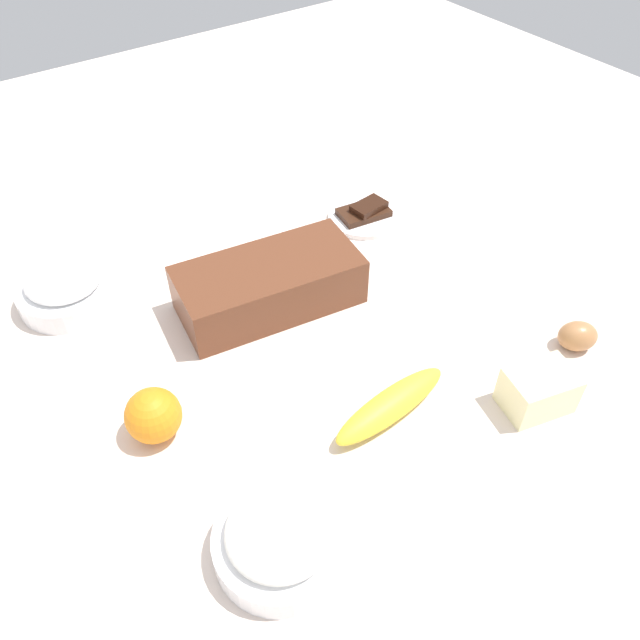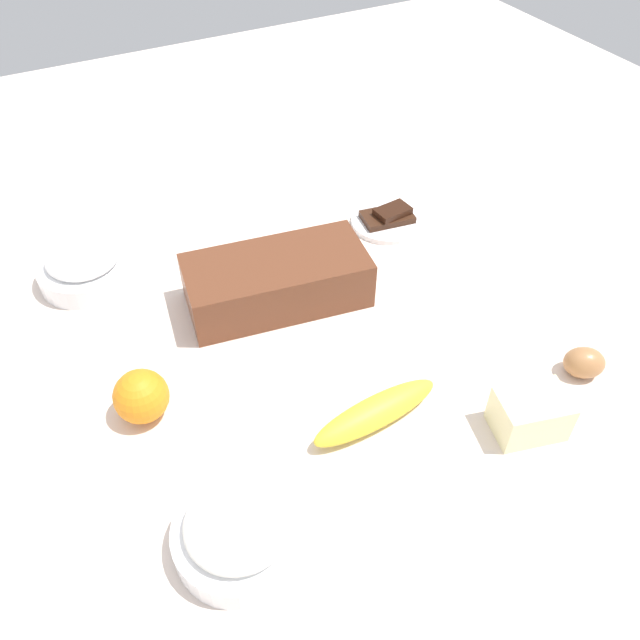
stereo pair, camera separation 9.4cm
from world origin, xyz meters
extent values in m
cube|color=beige|center=(0.00, 0.00, -0.01)|extent=(2.40, 2.40, 0.02)
cube|color=brown|center=(-0.02, 0.11, 0.04)|extent=(0.30, 0.17, 0.08)
cube|color=black|center=(-0.02, 0.11, 0.04)|extent=(0.28, 0.16, 0.07)
cylinder|color=white|center=(-0.23, -0.25, 0.02)|extent=(0.15, 0.15, 0.03)
torus|color=white|center=(-0.23, -0.25, 0.03)|extent=(0.15, 0.15, 0.01)
ellipsoid|color=white|center=(-0.23, -0.25, 0.05)|extent=(0.12, 0.12, 0.04)
cylinder|color=white|center=(-0.28, 0.30, 0.02)|extent=(0.15, 0.15, 0.04)
torus|color=white|center=(-0.28, 0.30, 0.03)|extent=(0.15, 0.15, 0.01)
ellipsoid|color=white|center=(-0.28, 0.30, 0.05)|extent=(0.12, 0.12, 0.04)
ellipsoid|color=yellow|center=(-0.01, -0.17, 0.02)|extent=(0.19, 0.06, 0.04)
sphere|color=orange|center=(-0.27, -0.02, 0.04)|extent=(0.07, 0.07, 0.07)
cube|color=#F4EDB2|center=(0.16, -0.27, 0.03)|extent=(0.10, 0.08, 0.06)
ellipsoid|color=#AA7245|center=(0.30, -0.23, 0.02)|extent=(0.07, 0.07, 0.05)
cylinder|color=white|center=(0.24, 0.20, 0.01)|extent=(0.13, 0.13, 0.01)
cube|color=#381E11|center=(0.24, 0.20, 0.02)|extent=(0.10, 0.07, 0.01)
cube|color=black|center=(0.25, 0.20, 0.03)|extent=(0.07, 0.05, 0.01)
camera|label=1|loc=(-0.39, -0.55, 0.69)|focal=36.06mm
camera|label=2|loc=(-0.31, -0.60, 0.69)|focal=36.06mm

